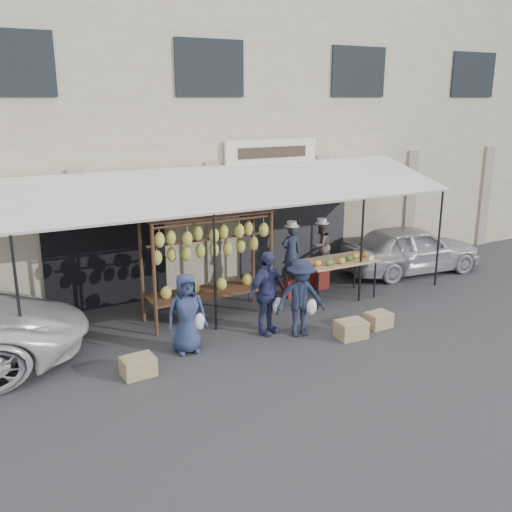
{
  "coord_description": "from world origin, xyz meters",
  "views": [
    {
      "loc": [
        -5.19,
        -8.37,
        4.38
      ],
      "look_at": [
        0.02,
        1.4,
        1.3
      ],
      "focal_mm": 40.0,
      "sensor_mm": 36.0,
      "label": 1
    }
  ],
  "objects_px": {
    "banana_rack": "(208,244)",
    "produce_table": "(339,262)",
    "crate_near_b": "(378,320)",
    "vendor_right": "(321,246)",
    "customer_right": "(300,298)",
    "sedan": "(410,249)",
    "customer_mid": "(266,293)",
    "crate_far": "(138,366)",
    "vendor_left": "(291,252)",
    "crate_near_a": "(351,329)",
    "customer_left": "(187,313)"
  },
  "relations": [
    {
      "from": "vendor_left",
      "to": "crate_near_b",
      "type": "height_order",
      "value": "vendor_left"
    },
    {
      "from": "crate_near_b",
      "to": "sedan",
      "type": "bearing_deg",
      "value": 38.94
    },
    {
      "from": "customer_mid",
      "to": "crate_far",
      "type": "relative_size",
      "value": 3.09
    },
    {
      "from": "banana_rack",
      "to": "customer_mid",
      "type": "relative_size",
      "value": 1.59
    },
    {
      "from": "vendor_right",
      "to": "customer_right",
      "type": "xyz_separation_m",
      "value": [
        -1.95,
        -2.19,
        -0.28
      ]
    },
    {
      "from": "customer_mid",
      "to": "crate_far",
      "type": "height_order",
      "value": "customer_mid"
    },
    {
      "from": "banana_rack",
      "to": "customer_right",
      "type": "relative_size",
      "value": 1.73
    },
    {
      "from": "customer_left",
      "to": "crate_near_b",
      "type": "height_order",
      "value": "customer_left"
    },
    {
      "from": "crate_far",
      "to": "crate_near_a",
      "type": "bearing_deg",
      "value": -5.82
    },
    {
      "from": "customer_mid",
      "to": "sedan",
      "type": "relative_size",
      "value": 0.44
    },
    {
      "from": "banana_rack",
      "to": "customer_mid",
      "type": "xyz_separation_m",
      "value": [
        0.64,
        -1.24,
        -0.75
      ]
    },
    {
      "from": "customer_mid",
      "to": "customer_right",
      "type": "distance_m",
      "value": 0.65
    },
    {
      "from": "vendor_left",
      "to": "crate_near_a",
      "type": "bearing_deg",
      "value": 89.02
    },
    {
      "from": "customer_left",
      "to": "sedan",
      "type": "relative_size",
      "value": 0.39
    },
    {
      "from": "crate_near_b",
      "to": "produce_table",
      "type": "bearing_deg",
      "value": 81.01
    },
    {
      "from": "crate_near_a",
      "to": "crate_near_b",
      "type": "relative_size",
      "value": 1.12
    },
    {
      "from": "customer_left",
      "to": "customer_right",
      "type": "height_order",
      "value": "customer_right"
    },
    {
      "from": "vendor_left",
      "to": "sedan",
      "type": "xyz_separation_m",
      "value": [
        3.71,
        0.16,
        -0.41
      ]
    },
    {
      "from": "crate_near_a",
      "to": "banana_rack",
      "type": "bearing_deg",
      "value": 131.93
    },
    {
      "from": "banana_rack",
      "to": "crate_near_b",
      "type": "relative_size",
      "value": 5.29
    },
    {
      "from": "customer_mid",
      "to": "crate_near_a",
      "type": "distance_m",
      "value": 1.74
    },
    {
      "from": "produce_table",
      "to": "crate_near_a",
      "type": "distance_m",
      "value": 2.28
    },
    {
      "from": "produce_table",
      "to": "customer_left",
      "type": "distance_m",
      "value": 4.14
    },
    {
      "from": "crate_near_b",
      "to": "vendor_right",
      "type": "bearing_deg",
      "value": 81.92
    },
    {
      "from": "crate_far",
      "to": "sedan",
      "type": "xyz_separation_m",
      "value": [
        7.91,
        2.28,
        0.47
      ]
    },
    {
      "from": "crate_far",
      "to": "sedan",
      "type": "distance_m",
      "value": 8.25
    },
    {
      "from": "vendor_left",
      "to": "customer_mid",
      "type": "distance_m",
      "value": 2.21
    },
    {
      "from": "crate_near_b",
      "to": "sedan",
      "type": "height_order",
      "value": "sedan"
    },
    {
      "from": "vendor_right",
      "to": "sedan",
      "type": "relative_size",
      "value": 0.31
    },
    {
      "from": "vendor_left",
      "to": "crate_far",
      "type": "distance_m",
      "value": 4.79
    },
    {
      "from": "banana_rack",
      "to": "vendor_right",
      "type": "distance_m",
      "value": 3.21
    },
    {
      "from": "vendor_left",
      "to": "customer_left",
      "type": "height_order",
      "value": "vendor_left"
    },
    {
      "from": "sedan",
      "to": "banana_rack",
      "type": "bearing_deg",
      "value": 100.75
    },
    {
      "from": "banana_rack",
      "to": "produce_table",
      "type": "height_order",
      "value": "banana_rack"
    },
    {
      "from": "customer_mid",
      "to": "vendor_left",
      "type": "bearing_deg",
      "value": 27.44
    },
    {
      "from": "banana_rack",
      "to": "customer_mid",
      "type": "height_order",
      "value": "banana_rack"
    },
    {
      "from": "vendor_right",
      "to": "crate_far",
      "type": "distance_m",
      "value": 5.73
    },
    {
      "from": "vendor_right",
      "to": "customer_left",
      "type": "distance_m",
      "value": 4.52
    },
    {
      "from": "customer_left",
      "to": "crate_far",
      "type": "xyz_separation_m",
      "value": [
        -1.05,
        -0.47,
        -0.57
      ]
    },
    {
      "from": "vendor_left",
      "to": "sedan",
      "type": "bearing_deg",
      "value": -173.93
    },
    {
      "from": "vendor_left",
      "to": "vendor_right",
      "type": "distance_m",
      "value": 0.97
    },
    {
      "from": "produce_table",
      "to": "crate_near_b",
      "type": "bearing_deg",
      "value": -98.99
    },
    {
      "from": "customer_right",
      "to": "sedan",
      "type": "distance_m",
      "value": 5.17
    },
    {
      "from": "vendor_left",
      "to": "customer_mid",
      "type": "height_order",
      "value": "vendor_left"
    },
    {
      "from": "vendor_left",
      "to": "crate_far",
      "type": "xyz_separation_m",
      "value": [
        -4.2,
        -2.12,
        -0.88
      ]
    },
    {
      "from": "customer_left",
      "to": "customer_right",
      "type": "bearing_deg",
      "value": -2.57
    },
    {
      "from": "customer_right",
      "to": "crate_far",
      "type": "relative_size",
      "value": 2.85
    },
    {
      "from": "customer_right",
      "to": "banana_rack",
      "type": "bearing_deg",
      "value": 137.72
    },
    {
      "from": "customer_right",
      "to": "crate_near_a",
      "type": "xyz_separation_m",
      "value": [
        0.8,
        -0.55,
        -0.59
      ]
    },
    {
      "from": "customer_right",
      "to": "customer_left",
      "type": "bearing_deg",
      "value": -176.42
    }
  ]
}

